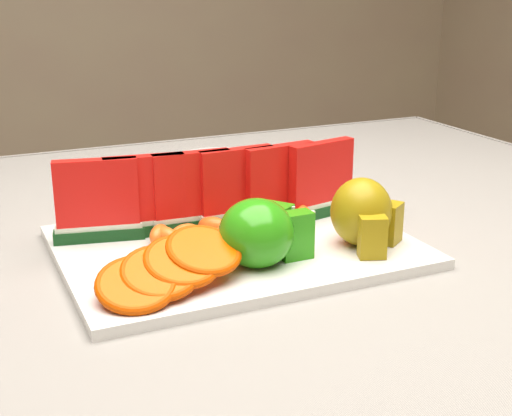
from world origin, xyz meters
TOP-DOWN VIEW (x-y plane):
  - table at (0.00, 0.00)m, footprint 1.40×0.90m
  - tablecloth at (0.00, 0.00)m, footprint 1.53×1.03m
  - platter at (0.07, -0.07)m, footprint 0.40×0.30m
  - apple_cluster at (0.07, -0.14)m, footprint 0.12×0.11m
  - pear_cluster at (0.20, -0.14)m, footprint 0.09×0.09m
  - side_plate at (0.20, 0.30)m, footprint 0.19×0.19m
  - watermelon_row at (0.07, -0.02)m, footprint 0.39×0.07m
  - orange_fan_front at (-0.04, -0.17)m, footprint 0.17×0.12m
  - orange_fan_back at (0.07, 0.05)m, footprint 0.35×0.12m
  - tangerine_segments at (0.07, -0.06)m, footprint 0.22×0.07m

SIDE VIEW (x-z plane):
  - table at x=0.00m, z-range 0.28..1.03m
  - tablecloth at x=0.00m, z-range 0.62..0.82m
  - side_plate at x=0.20m, z-range 0.76..0.77m
  - platter at x=0.07m, z-range 0.76..0.77m
  - tangerine_segments at x=0.07m, z-range 0.77..0.79m
  - orange_fan_back at x=0.07m, z-range 0.77..0.82m
  - orange_fan_front at x=-0.04m, z-range 0.77..0.82m
  - apple_cluster at x=0.07m, z-range 0.76..0.84m
  - pear_cluster at x=0.20m, z-range 0.77..0.85m
  - watermelon_row at x=0.07m, z-range 0.77..0.87m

